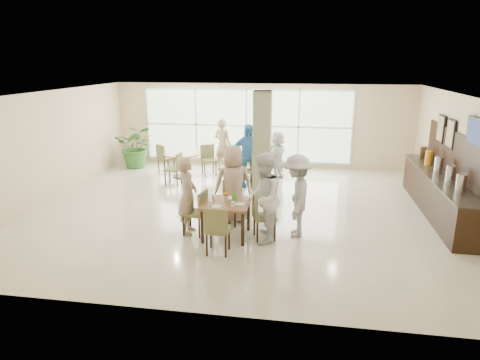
# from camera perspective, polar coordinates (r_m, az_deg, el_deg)

# --- Properties ---
(ground) EXTENTS (10.00, 10.00, 0.00)m
(ground) POSITION_cam_1_polar(r_m,az_deg,el_deg) (10.54, -0.03, -3.96)
(ground) COLOR beige
(ground) RESTS_ON ground
(room_shell) EXTENTS (10.00, 10.00, 10.00)m
(room_shell) POSITION_cam_1_polar(r_m,az_deg,el_deg) (10.09, -0.03, 5.18)
(room_shell) COLOR white
(room_shell) RESTS_ON ground
(window_bank) EXTENTS (7.00, 0.04, 7.00)m
(window_bank) POSITION_cam_1_polar(r_m,az_deg,el_deg) (14.57, 0.85, 7.24)
(window_bank) COLOR silver
(window_bank) RESTS_ON ground
(column) EXTENTS (0.45, 0.45, 2.80)m
(column) POSITION_cam_1_polar(r_m,az_deg,el_deg) (11.27, 2.97, 4.70)
(column) COLOR #646A4A
(column) RESTS_ON ground
(main_table) EXTENTS (0.97, 0.97, 0.75)m
(main_table) POSITION_cam_1_polar(r_m,az_deg,el_deg) (8.77, -1.85, -3.55)
(main_table) COLOR brown
(main_table) RESTS_ON ground
(round_table_left) EXTENTS (1.14, 1.14, 0.75)m
(round_table_left) POSITION_cam_1_polar(r_m,az_deg,el_deg) (13.47, -7.77, 2.85)
(round_table_left) COLOR brown
(round_table_left) RESTS_ON ground
(round_table_right) EXTENTS (1.17, 1.17, 0.75)m
(round_table_right) POSITION_cam_1_polar(r_m,az_deg,el_deg) (13.11, 1.70, 2.66)
(round_table_right) COLOR brown
(round_table_right) RESTS_ON ground
(chairs_main_table) EXTENTS (2.01, 1.99, 0.95)m
(chairs_main_table) POSITION_cam_1_polar(r_m,az_deg,el_deg) (8.82, -1.79, -4.69)
(chairs_main_table) COLOR brown
(chairs_main_table) RESTS_ON ground
(chairs_table_left) EXTENTS (2.05, 1.84, 0.95)m
(chairs_table_left) POSITION_cam_1_polar(r_m,az_deg,el_deg) (13.41, -7.63, 2.33)
(chairs_table_left) COLOR brown
(chairs_table_left) RESTS_ON ground
(chairs_table_right) EXTENTS (1.90, 1.95, 0.95)m
(chairs_table_right) POSITION_cam_1_polar(r_m,az_deg,el_deg) (13.13, 1.51, 2.18)
(chairs_table_right) COLOR brown
(chairs_table_right) RESTS_ON ground
(tabletop_clutter) EXTENTS (0.74, 0.77, 0.21)m
(tabletop_clutter) POSITION_cam_1_polar(r_m,az_deg,el_deg) (8.69, -2.01, -2.68)
(tabletop_clutter) COLOR white
(tabletop_clutter) RESTS_ON main_table
(buffet_counter) EXTENTS (0.64, 4.70, 1.95)m
(buffet_counter) POSITION_cam_1_polar(r_m,az_deg,el_deg) (11.17, 24.97, -1.36)
(buffet_counter) COLOR black
(buffet_counter) RESTS_ON ground
(wall_tv) EXTENTS (0.06, 1.00, 0.58)m
(wall_tv) POSITION_cam_1_polar(r_m,az_deg,el_deg) (9.88, 29.02, 5.61)
(wall_tv) COLOR black
(wall_tv) RESTS_ON ground
(framed_art_a) EXTENTS (0.05, 0.55, 0.70)m
(framed_art_a) POSITION_cam_1_polar(r_m,az_deg,el_deg) (11.43, 26.28, 5.55)
(framed_art_a) COLOR black
(framed_art_a) RESTS_ON ground
(framed_art_b) EXTENTS (0.05, 0.55, 0.70)m
(framed_art_b) POSITION_cam_1_polar(r_m,az_deg,el_deg) (12.19, 25.23, 6.22)
(framed_art_b) COLOR black
(framed_art_b) RESTS_ON ground
(potted_plant) EXTENTS (1.56, 1.56, 1.44)m
(potted_plant) POSITION_cam_1_polar(r_m,az_deg,el_deg) (14.92, -13.67, 4.36)
(potted_plant) COLOR #306729
(potted_plant) RESTS_ON ground
(teen_left) EXTENTS (0.45, 0.63, 1.64)m
(teen_left) POSITION_cam_1_polar(r_m,az_deg,el_deg) (8.98, -6.98, -2.10)
(teen_left) COLOR tan
(teen_left) RESTS_ON ground
(teen_far) EXTENTS (0.98, 0.75, 1.77)m
(teen_far) POSITION_cam_1_polar(r_m,az_deg,el_deg) (9.51, -0.91, -0.57)
(teen_far) COLOR tan
(teen_far) RESTS_ON ground
(teen_right) EXTENTS (0.70, 0.90, 1.82)m
(teen_right) POSITION_cam_1_polar(r_m,az_deg,el_deg) (8.47, 3.06, -2.45)
(teen_right) COLOR white
(teen_right) RESTS_ON ground
(teen_standing) EXTENTS (0.69, 1.14, 1.73)m
(teen_standing) POSITION_cam_1_polar(r_m,az_deg,el_deg) (8.85, 7.54, -2.10)
(teen_standing) COLOR #9C9C9E
(teen_standing) RESTS_ON ground
(adult_a) EXTENTS (1.18, 0.85, 1.81)m
(adult_a) POSITION_cam_1_polar(r_m,az_deg,el_deg) (12.26, 1.03, 3.27)
(adult_a) COLOR #4087C0
(adult_a) RESTS_ON ground
(adult_b) EXTENTS (1.07, 1.51, 1.49)m
(adult_b) POSITION_cam_1_polar(r_m,az_deg,el_deg) (13.07, 4.97, 3.28)
(adult_b) COLOR white
(adult_b) RESTS_ON ground
(adult_standing) EXTENTS (0.74, 0.63, 1.72)m
(adult_standing) POSITION_cam_1_polar(r_m,az_deg,el_deg) (14.07, -2.31, 4.70)
(adult_standing) COLOR tan
(adult_standing) RESTS_ON ground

